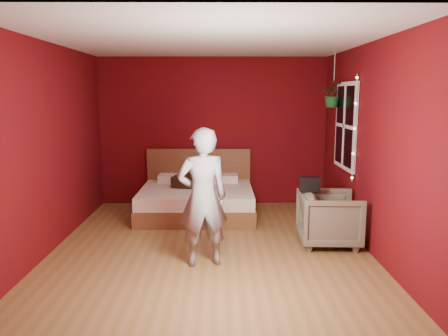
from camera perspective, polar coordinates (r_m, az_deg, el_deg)
floor at (r=5.83m, az=-1.78°, el=-10.02°), size 4.50×4.50×0.00m
room_walls at (r=5.50m, az=-1.87°, el=6.70°), size 4.04×4.54×2.62m
window at (r=6.66m, az=15.57°, el=5.33°), size 0.05×0.97×1.27m
fairy_lights at (r=6.15m, az=16.68°, el=4.94°), size 0.04×0.04×1.45m
bed at (r=7.21m, az=-3.54°, el=-4.01°), size 1.82×1.55×1.00m
person at (r=4.98m, az=-2.81°, el=-3.86°), size 0.66×0.51×1.60m
armchair at (r=5.91m, az=13.59°, el=-6.44°), size 0.80×0.78×0.70m
handbag at (r=5.83m, az=11.13°, el=-2.06°), size 0.27×0.15×0.19m
throw_pillow at (r=7.24m, az=-4.44°, el=-1.66°), size 0.61×0.61×0.18m
hanging_plant at (r=7.02m, az=14.10°, el=9.31°), size 0.45×0.42×0.84m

